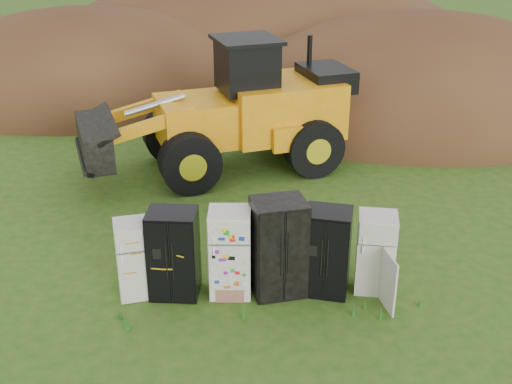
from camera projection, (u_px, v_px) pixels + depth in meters
ground at (259, 290)px, 12.72m from camera, size 120.00×120.00×0.00m
fridge_leftmost at (135, 259)px, 12.31m from camera, size 0.81×0.79×1.56m
fridge_black_side at (174, 254)px, 12.26m from camera, size 1.00×0.82×1.78m
fridge_sticker at (230, 253)px, 12.30m from camera, size 0.82×0.77×1.77m
fridge_dark_mid at (279, 247)px, 12.30m from camera, size 1.14×0.99×1.96m
fridge_black_right at (327, 252)px, 12.36m from camera, size 1.03×0.93×1.76m
fridge_open_door at (376, 252)px, 12.46m from camera, size 0.84×0.80×1.62m
wheel_loader at (215, 108)px, 17.51m from camera, size 8.17×5.13×3.68m
dirt_mound_right at (417, 113)px, 23.04m from camera, size 13.88×10.18×7.14m
dirt_mound_left at (92, 92)px, 25.53m from camera, size 13.93×10.45×6.56m
dirt_mound_back at (262, 64)px, 29.78m from camera, size 20.53×13.69×8.28m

